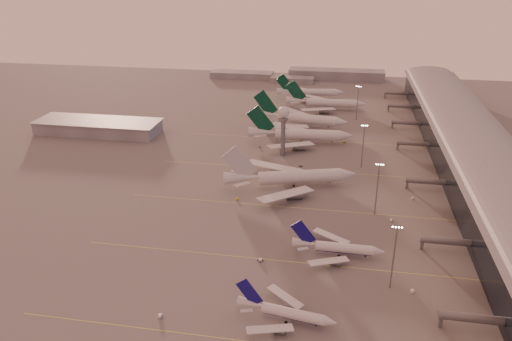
# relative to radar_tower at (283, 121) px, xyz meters

# --- Properties ---
(ground) EXTENTS (700.00, 700.00, 0.00)m
(ground) POSITION_rel_radar_tower_xyz_m (-5.00, -120.00, -20.95)
(ground) COLOR #585656
(ground) RESTS_ON ground
(taxiway_markings) EXTENTS (180.00, 185.25, 0.02)m
(taxiway_markings) POSITION_rel_radar_tower_xyz_m (25.00, -64.00, -20.94)
(taxiway_markings) COLOR #E4DE50
(taxiway_markings) RESTS_ON ground
(terminal) EXTENTS (57.00, 362.00, 23.04)m
(terminal) POSITION_rel_radar_tower_xyz_m (102.88, -9.91, -10.43)
(terminal) COLOR black
(terminal) RESTS_ON ground
(hangar) EXTENTS (82.00, 27.00, 8.50)m
(hangar) POSITION_rel_radar_tower_xyz_m (-125.00, 20.00, -16.63)
(hangar) COLOR slate
(hangar) RESTS_ON ground
(radar_tower) EXTENTS (6.40, 6.40, 31.10)m
(radar_tower) POSITION_rel_radar_tower_xyz_m (0.00, 0.00, 0.00)
(radar_tower) COLOR slate
(radar_tower) RESTS_ON ground
(mast_a) EXTENTS (3.60, 0.56, 25.00)m
(mast_a) POSITION_rel_radar_tower_xyz_m (53.00, -120.00, -7.21)
(mast_a) COLOR slate
(mast_a) RESTS_ON ground
(mast_b) EXTENTS (3.60, 0.56, 25.00)m
(mast_b) POSITION_rel_radar_tower_xyz_m (50.00, -65.00, -7.21)
(mast_b) COLOR slate
(mast_b) RESTS_ON ground
(mast_c) EXTENTS (3.60, 0.56, 25.00)m
(mast_c) POSITION_rel_radar_tower_xyz_m (45.00, -10.00, -7.21)
(mast_c) COLOR slate
(mast_c) RESTS_ON ground
(mast_d) EXTENTS (3.60, 0.56, 25.00)m
(mast_d) POSITION_rel_radar_tower_xyz_m (43.00, 80.00, -7.21)
(mast_d) COLOR slate
(mast_d) RESTS_ON ground
(distant_horizon) EXTENTS (165.00, 37.50, 9.00)m
(distant_horizon) POSITION_rel_radar_tower_xyz_m (-2.38, 205.14, -17.06)
(distant_horizon) COLOR slate
(distant_horizon) RESTS_ON ground
(narrowbody_near) EXTENTS (32.83, 26.02, 12.89)m
(narrowbody_near) POSITION_rel_radar_tower_xyz_m (19.13, -143.64, -18.34)
(narrowbody_near) COLOR silver
(narrowbody_near) RESTS_ON ground
(narrowbody_mid) EXTENTS (36.12, 28.85, 14.12)m
(narrowbody_mid) POSITION_rel_radar_tower_xyz_m (34.21, -102.49, -18.09)
(narrowbody_mid) COLOR silver
(narrowbody_mid) RESTS_ON ground
(widebody_white) EXTENTS (65.77, 51.94, 23.82)m
(widebody_white) POSITION_rel_radar_tower_xyz_m (9.64, -43.30, -16.82)
(widebody_white) COLOR silver
(widebody_white) RESTS_ON ground
(greentail_a) EXTENTS (65.58, 52.77, 23.82)m
(greentail_a) POSITION_rel_radar_tower_xyz_m (8.15, 23.13, -16.74)
(greentail_a) COLOR silver
(greentail_a) RESTS_ON ground
(greentail_b) EXTENTS (65.39, 52.51, 23.81)m
(greentail_b) POSITION_rel_radar_tower_xyz_m (4.97, 56.85, -16.74)
(greentail_b) COLOR silver
(greentail_b) RESTS_ON ground
(greentail_c) EXTENTS (61.05, 49.29, 22.17)m
(greentail_c) POSITION_rel_radar_tower_xyz_m (20.01, 102.44, -17.03)
(greentail_c) COLOR silver
(greentail_c) RESTS_ON ground
(greentail_d) EXTENTS (55.69, 44.64, 20.35)m
(greentail_d) POSITION_rel_radar_tower_xyz_m (5.86, 134.89, -17.36)
(greentail_d) COLOR silver
(greentail_d) RESTS_ON ground
(gsv_truck_a) EXTENTS (5.90, 2.44, 2.34)m
(gsv_truck_a) POSITION_rel_radar_tower_xyz_m (-20.19, -149.21, -19.76)
(gsv_truck_a) COLOR white
(gsv_truck_a) RESTS_ON ground
(gsv_catering_a) EXTENTS (5.70, 4.01, 4.28)m
(gsv_catering_a) POSITION_rel_radar_tower_xyz_m (60.57, -121.56, -18.81)
(gsv_catering_a) COLOR white
(gsv_catering_a) RESTS_ON ground
(gsv_tug_mid) EXTENTS (4.16, 3.86, 1.02)m
(gsv_tug_mid) POSITION_rel_radar_tower_xyz_m (5.57, -111.76, -20.42)
(gsv_tug_mid) COLOR white
(gsv_tug_mid) RESTS_ON ground
(gsv_truck_b) EXTENTS (5.92, 3.31, 2.26)m
(gsv_truck_b) POSITION_rel_radar_tower_xyz_m (57.24, -70.97, -19.80)
(gsv_truck_b) COLOR white
(gsv_truck_b) RESTS_ON ground
(gsv_truck_c) EXTENTS (4.12, 5.01, 1.96)m
(gsv_truck_c) POSITION_rel_radar_tower_xyz_m (-13.89, -61.48, -19.95)
(gsv_truck_c) COLOR gold
(gsv_truck_c) RESTS_ON ground
(gsv_catering_b) EXTENTS (4.81, 2.86, 3.69)m
(gsv_catering_b) POSITION_rel_radar_tower_xyz_m (68.63, -46.61, -19.10)
(gsv_catering_b) COLOR white
(gsv_catering_b) RESTS_ON ground
(gsv_tug_far) EXTENTS (3.86, 3.57, 0.95)m
(gsv_tug_far) POSITION_rel_radar_tower_xyz_m (11.98, -15.29, -20.46)
(gsv_tug_far) COLOR slate
(gsv_tug_far) RESTS_ON ground
(gsv_truck_d) EXTENTS (2.52, 5.48, 2.14)m
(gsv_truck_d) POSITION_rel_radar_tower_xyz_m (-15.45, 11.38, -19.86)
(gsv_truck_d) COLOR slate
(gsv_truck_d) RESTS_ON ground
(gsv_tug_hangar) EXTENTS (3.63, 2.56, 0.95)m
(gsv_tug_hangar) POSITION_rel_radar_tower_xyz_m (35.41, 28.66, -20.46)
(gsv_tug_hangar) COLOR gold
(gsv_tug_hangar) RESTS_ON ground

